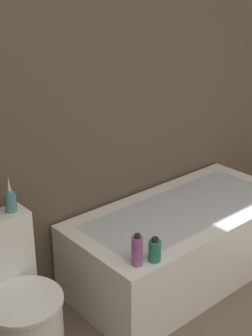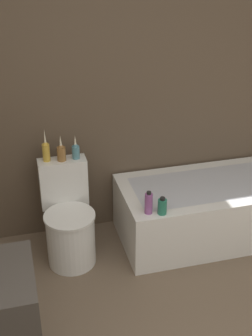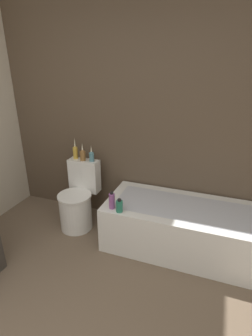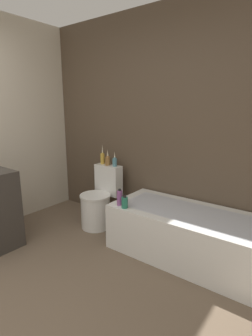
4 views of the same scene
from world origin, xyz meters
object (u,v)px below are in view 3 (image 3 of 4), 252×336
Objects in this scene: toilet at (78,202)px; shampoo_bottle_tall at (112,201)px; bathtub at (180,227)px; vase_gold at (75,152)px; vase_bronze at (92,156)px; vase_silver at (83,155)px; shampoo_bottle_short at (119,206)px.

toilet reaches higher than shampoo_bottle_tall.
bathtub is 8.59× the size of shampoo_bottle_tall.
vase_gold is 0.22m from vase_bronze.
vase_gold reaches higher than bathtub.
toilet is 0.59m from vase_gold.
vase_bronze is at bearing 59.91° from toilet.
vase_silver reaches higher than toilet.
shampoo_bottle_short reaches higher than bathtub.
vase_silver is (0.11, -0.02, -0.02)m from vase_gold.
vase_gold is at bearing 176.00° from vase_bronze.
vase_silver is at bearing 90.00° from toilet.
toilet is 0.67m from shampoo_bottle_tall.
vase_gold is 0.95m from shampoo_bottle_short.
bathtub is 1.45m from vase_gold.
shampoo_bottle_short is (0.75, -0.50, -0.30)m from vase_gold.
vase_silver reaches higher than shampoo_bottle_short.
vase_gold reaches higher than toilet.
bathtub is at bearing 0.00° from toilet.
shampoo_bottle_tall is (0.44, -0.46, -0.26)m from vase_bronze.
vase_silver is (-1.19, 0.18, 0.59)m from bathtub.
shampoo_bottle_tall is (0.66, -0.47, -0.28)m from vase_gold.
shampoo_bottle_short is (0.64, -0.30, 0.24)m from toilet.
vase_bronze reaches higher than toilet.
shampoo_bottle_tall is at bearing -35.56° from vase_gold.
vase_bronze is at bearing 133.98° from shampoo_bottle_tall.
vase_bronze is at bearing 170.09° from bathtub.
bathtub is at bearing 28.61° from shampoo_bottle_short.
vase_gold is at bearing 167.88° from vase_silver.
toilet is at bearing -180.00° from bathtub.
vase_gold reaches higher than vase_silver.
toilet is at bearing -120.09° from vase_bronze.
shampoo_bottle_short is (0.53, -0.49, -0.28)m from vase_bronze.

